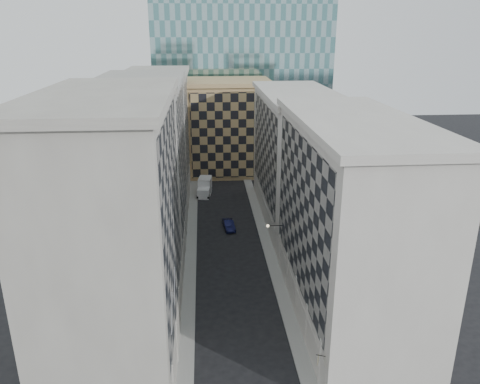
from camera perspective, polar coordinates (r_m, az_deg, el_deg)
sidewalk_west at (r=63.44m, az=-6.01°, el=-7.32°), size 1.50×100.00×0.15m
sidewalk_east at (r=63.96m, az=3.51°, el=-7.02°), size 1.50×100.00×0.15m
bldg_left_a at (r=41.94m, az=-14.85°, el=-4.65°), size 10.80×22.80×23.70m
bldg_left_b at (r=62.61m, az=-11.47°, el=3.09°), size 10.80×22.80×22.70m
bldg_left_c at (r=83.96m, az=-9.78°, el=6.95°), size 10.80×22.80×21.70m
bldg_right_a at (r=47.58m, az=12.98°, el=-3.54°), size 10.80×26.80×20.70m
bldg_right_b at (r=72.56m, az=6.80°, el=4.36°), size 10.80×28.80×19.70m
tan_block at (r=96.65m, az=-1.39°, el=7.98°), size 16.80×14.80×18.80m
church_tower at (r=108.79m, az=-3.01°, el=18.52°), size 7.20×7.20×51.50m
flagpoles_left at (r=38.67m, az=-8.16°, el=-12.74°), size 0.10×6.33×2.33m
bracket_lamp at (r=55.88m, az=3.58°, el=-4.14°), size 1.98×0.36×0.36m
box_truck at (r=84.50m, az=-4.33°, el=0.53°), size 2.83×5.60×2.95m
dark_car at (r=69.98m, az=-1.38°, el=-4.04°), size 1.93×4.23×1.34m
shop_sign at (r=39.49m, az=9.54°, el=-19.45°), size 0.70×0.61×0.71m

